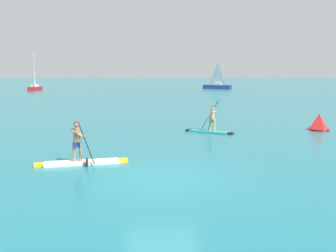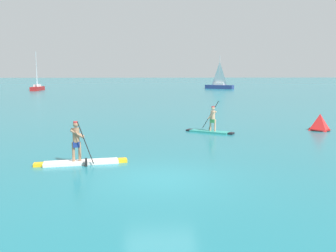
{
  "view_description": "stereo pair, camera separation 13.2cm",
  "coord_description": "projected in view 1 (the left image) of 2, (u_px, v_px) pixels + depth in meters",
  "views": [
    {
      "loc": [
        -0.65,
        -12.32,
        3.61
      ],
      "look_at": [
        0.65,
        6.36,
        0.88
      ],
      "focal_mm": 39.9,
      "sensor_mm": 36.0,
      "label": 1
    },
    {
      "loc": [
        -0.52,
        -12.33,
        3.61
      ],
      "look_at": [
        0.65,
        6.36,
        0.88
      ],
      "focal_mm": 39.9,
      "sensor_mm": 36.0,
      "label": 2
    }
  ],
  "objects": [
    {
      "name": "race_marker_buoy",
      "position": [
        319.0,
        123.0,
        23.21
      ],
      "size": [
        1.28,
        1.28,
        1.03
      ],
      "color": "red",
      "rests_on": "ground"
    },
    {
      "name": "paddleboarder_far_right",
      "position": [
        210.0,
        127.0,
        22.35
      ],
      "size": [
        2.75,
        2.0,
        1.93
      ],
      "rotation": [
        0.0,
        0.0,
        2.57
      ],
      "color": "teal",
      "rests_on": "ground"
    },
    {
      "name": "sailboat_left_horizon",
      "position": [
        35.0,
        86.0,
        72.06
      ],
      "size": [
        1.45,
        5.31,
        7.43
      ],
      "rotation": [
        0.0,
        0.0,
        1.55
      ],
      "color": "#A51E1E",
      "rests_on": "ground"
    },
    {
      "name": "paddleboarder_mid_center",
      "position": [
        81.0,
        156.0,
        14.65
      ],
      "size": [
        3.61,
        1.06,
        1.77
      ],
      "rotation": [
        0.0,
        0.0,
        0.16
      ],
      "color": "white",
      "rests_on": "ground"
    },
    {
      "name": "sailboat_right_horizon",
      "position": [
        217.0,
        85.0,
        79.55
      ],
      "size": [
        5.87,
        4.64,
        7.0
      ],
      "rotation": [
        0.0,
        0.0,
        2.54
      ],
      "color": "navy",
      "rests_on": "ground"
    },
    {
      "name": "ground",
      "position": [
        162.0,
        178.0,
        12.73
      ],
      "size": [
        440.0,
        440.0,
        0.0
      ],
      "primitive_type": "plane",
      "color": "#1E727F"
    }
  ]
}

